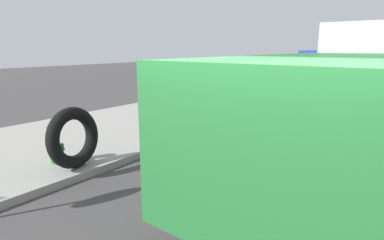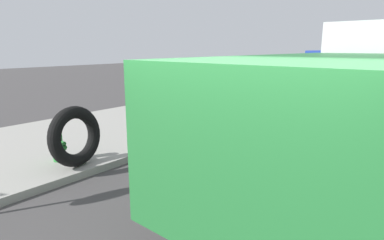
% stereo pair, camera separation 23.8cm
% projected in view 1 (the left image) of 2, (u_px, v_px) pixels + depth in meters
% --- Properties ---
extents(fire_hydrant, '(0.25, 0.56, 0.88)m').
position_uv_depth(fire_hydrant, '(54.00, 141.00, 6.60)').
color(fire_hydrant, '#2D8438').
rests_on(fire_hydrant, sidewalk_curb).
extents(loose_tire, '(1.26, 0.53, 1.24)m').
position_uv_depth(loose_tire, '(73.00, 138.00, 6.31)').
color(loose_tire, black).
rests_on(loose_tire, sidewalk_curb).
extents(dump_truck_green, '(7.07, 2.95, 3.00)m').
position_uv_depth(dump_truck_green, '(366.00, 105.00, 5.11)').
color(dump_truck_green, '#237033').
rests_on(dump_truck_green, ground).
extents(dump_truck_blue, '(7.08, 3.00, 3.00)m').
position_uv_depth(dump_truck_blue, '(364.00, 70.00, 12.58)').
color(dump_truck_blue, '#1E3899').
rests_on(dump_truck_blue, ground).
extents(dump_truck_orange, '(7.02, 2.86, 3.00)m').
position_uv_depth(dump_truck_orange, '(383.00, 62.00, 19.41)').
color(dump_truck_orange, orange).
rests_on(dump_truck_orange, ground).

